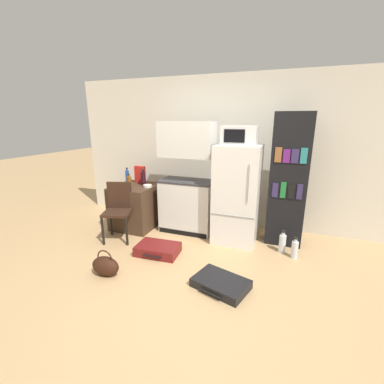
{
  "coord_description": "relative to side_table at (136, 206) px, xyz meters",
  "views": [
    {
      "loc": [
        0.89,
        -2.47,
        1.84
      ],
      "look_at": [
        -0.33,
        0.85,
        0.85
      ],
      "focal_mm": 24.0,
      "sensor_mm": 36.0,
      "label": 1
    }
  ],
  "objects": [
    {
      "name": "ground_plane",
      "position": [
        1.52,
        -1.22,
        -0.37
      ],
      "size": [
        24.0,
        24.0,
        0.0
      ],
      "primitive_type": "plane",
      "color": "tan"
    },
    {
      "name": "wall_back",
      "position": [
        1.72,
        0.78,
        0.92
      ],
      "size": [
        6.4,
        0.1,
        2.58
      ],
      "color": "silver",
      "rests_on": "ground_plane"
    },
    {
      "name": "side_table",
      "position": [
        0.0,
        0.0,
        0.0
      ],
      "size": [
        0.69,
        0.76,
        0.75
      ],
      "color": "#422D1E",
      "rests_on": "ground_plane"
    },
    {
      "name": "kitchen_hutch",
      "position": [
        0.91,
        0.15,
        0.45
      ],
      "size": [
        0.89,
        0.47,
        1.82
      ],
      "color": "silver",
      "rests_on": "ground_plane"
    },
    {
      "name": "refrigerator",
      "position": [
        1.76,
        0.07,
        0.37
      ],
      "size": [
        0.65,
        0.65,
        1.5
      ],
      "color": "white",
      "rests_on": "ground_plane"
    },
    {
      "name": "microwave",
      "position": [
        1.76,
        0.07,
        1.25
      ],
      "size": [
        0.5,
        0.35,
        0.26
      ],
      "color": "silver",
      "rests_on": "refrigerator"
    },
    {
      "name": "bookshelf",
      "position": [
        2.47,
        0.22,
        0.6
      ],
      "size": [
        0.52,
        0.32,
        1.95
      ],
      "color": "black",
      "rests_on": "ground_plane"
    },
    {
      "name": "bottle_wine_dark",
      "position": [
        0.12,
        0.1,
        0.49
      ],
      "size": [
        0.09,
        0.09,
        0.28
      ],
      "color": "black",
      "rests_on": "side_table"
    },
    {
      "name": "bottle_amber_beer",
      "position": [
        -0.05,
        -0.09,
        0.47
      ],
      "size": [
        0.08,
        0.08,
        0.22
      ],
      "color": "brown",
      "rests_on": "side_table"
    },
    {
      "name": "bottle_blue_soda",
      "position": [
        -0.29,
        0.23,
        0.48
      ],
      "size": [
        0.07,
        0.07,
        0.26
      ],
      "color": "#1E47A3",
      "rests_on": "side_table"
    },
    {
      "name": "bowl",
      "position": [
        0.26,
        -0.02,
        0.39
      ],
      "size": [
        0.15,
        0.15,
        0.04
      ],
      "color": "silver",
      "rests_on": "side_table"
    },
    {
      "name": "cereal_box",
      "position": [
        -0.03,
        0.23,
        0.52
      ],
      "size": [
        0.19,
        0.07,
        0.3
      ],
      "color": "red",
      "rests_on": "side_table"
    },
    {
      "name": "chair",
      "position": [
        0.01,
        -0.5,
        0.16
      ],
      "size": [
        0.5,
        0.51,
        0.9
      ],
      "rotation": [
        0.0,
        0.0,
        0.32
      ],
      "color": "black",
      "rests_on": "ground_plane"
    },
    {
      "name": "suitcase_large_flat",
      "position": [
        1.85,
        -1.21,
        -0.32
      ],
      "size": [
        0.69,
        0.56,
        0.1
      ],
      "rotation": [
        0.0,
        0.0,
        -0.3
      ],
      "color": "black",
      "rests_on": "ground_plane"
    },
    {
      "name": "suitcase_small_flat",
      "position": [
        0.82,
        -0.77,
        -0.31
      ],
      "size": [
        0.61,
        0.44,
        0.14
      ],
      "rotation": [
        0.0,
        0.0,
        0.06
      ],
      "color": "maroon",
      "rests_on": "ground_plane"
    },
    {
      "name": "handbag",
      "position": [
        0.46,
        -1.45,
        -0.25
      ],
      "size": [
        0.36,
        0.2,
        0.33
      ],
      "color": "#33190F",
      "rests_on": "ground_plane"
    },
    {
      "name": "water_bottle_front",
      "position": [
        2.64,
        -0.22,
        -0.24
      ],
      "size": [
        0.09,
        0.09,
        0.31
      ],
      "color": "silver",
      "rests_on": "ground_plane"
    },
    {
      "name": "water_bottle_middle",
      "position": [
        2.48,
        -0.11,
        -0.23
      ],
      "size": [
        0.1,
        0.1,
        0.34
      ],
      "color": "silver",
      "rests_on": "ground_plane"
    }
  ]
}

